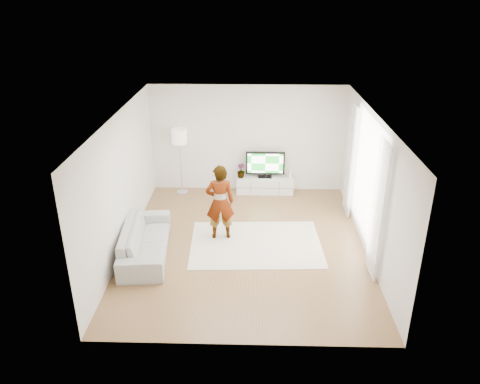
{
  "coord_description": "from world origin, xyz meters",
  "views": [
    {
      "loc": [
        0.13,
        -8.6,
        5.08
      ],
      "look_at": [
        -0.12,
        0.4,
        1.05
      ],
      "focal_mm": 35.0,
      "sensor_mm": 36.0,
      "label": 1
    }
  ],
  "objects_px": {
    "television": "(265,164)",
    "player": "(220,202)",
    "rug": "(256,244)",
    "floor_lamp": "(179,139)",
    "media_console": "(265,185)",
    "sofa": "(145,240)"
  },
  "relations": [
    {
      "from": "rug",
      "to": "sofa",
      "type": "bearing_deg",
      "value": -168.37
    },
    {
      "from": "rug",
      "to": "floor_lamp",
      "type": "bearing_deg",
      "value": 126.31
    },
    {
      "from": "media_console",
      "to": "player",
      "type": "xyz_separation_m",
      "value": [
        -1.01,
        -2.44,
        0.64
      ]
    },
    {
      "from": "sofa",
      "to": "floor_lamp",
      "type": "distance_m",
      "value": 3.34
    },
    {
      "from": "floor_lamp",
      "to": "television",
      "type": "bearing_deg",
      "value": 2.42
    },
    {
      "from": "rug",
      "to": "floor_lamp",
      "type": "xyz_separation_m",
      "value": [
        -1.95,
        2.66,
        1.47
      ]
    },
    {
      "from": "television",
      "to": "floor_lamp",
      "type": "relative_size",
      "value": 0.58
    },
    {
      "from": "sofa",
      "to": "media_console",
      "type": "bearing_deg",
      "value": -43.81
    },
    {
      "from": "television",
      "to": "sofa",
      "type": "height_order",
      "value": "television"
    },
    {
      "from": "television",
      "to": "rug",
      "type": "xyz_separation_m",
      "value": [
        -0.24,
        -2.75,
        -0.79
      ]
    },
    {
      "from": "rug",
      "to": "sofa",
      "type": "height_order",
      "value": "sofa"
    },
    {
      "from": "television",
      "to": "player",
      "type": "xyz_separation_m",
      "value": [
        -1.01,
        -2.47,
        0.05
      ]
    },
    {
      "from": "player",
      "to": "floor_lamp",
      "type": "distance_m",
      "value": 2.73
    },
    {
      "from": "floor_lamp",
      "to": "media_console",
      "type": "bearing_deg",
      "value": 1.7
    },
    {
      "from": "rug",
      "to": "sofa",
      "type": "distance_m",
      "value": 2.32
    },
    {
      "from": "player",
      "to": "media_console",
      "type": "bearing_deg",
      "value": -119.74
    },
    {
      "from": "television",
      "to": "sofa",
      "type": "bearing_deg",
      "value": -127.78
    },
    {
      "from": "television",
      "to": "sofa",
      "type": "xyz_separation_m",
      "value": [
        -2.49,
        -3.21,
        -0.48
      ]
    },
    {
      "from": "television",
      "to": "player",
      "type": "distance_m",
      "value": 2.67
    },
    {
      "from": "player",
      "to": "sofa",
      "type": "bearing_deg",
      "value": 19.33
    },
    {
      "from": "media_console",
      "to": "floor_lamp",
      "type": "distance_m",
      "value": 2.53
    },
    {
      "from": "media_console",
      "to": "rug",
      "type": "distance_m",
      "value": 2.74
    }
  ]
}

